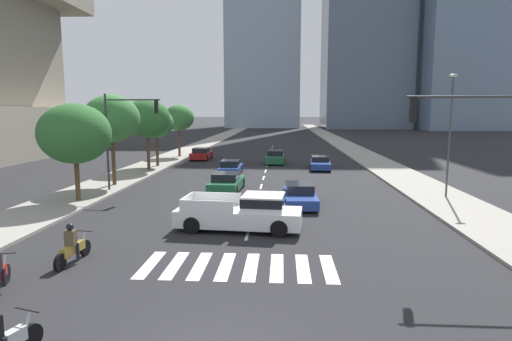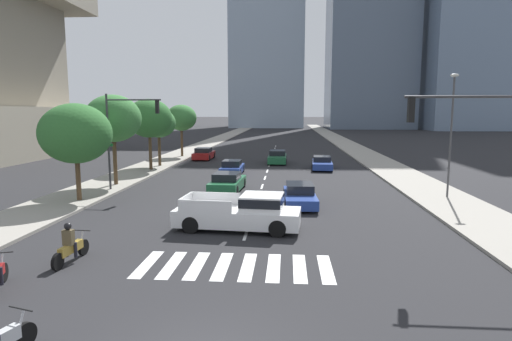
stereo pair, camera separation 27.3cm
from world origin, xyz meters
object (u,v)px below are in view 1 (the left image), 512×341
motorcycle_lead (73,247)px  pickup_truck (245,213)px  sedan_green_5 (227,183)px  street_tree_nearest (75,134)px  sedan_green_0 (275,157)px  street_tree_second (112,119)px  sedan_red_1 (201,154)px  sedan_blue_4 (231,168)px  street_lamp_east (450,126)px  sedan_blue_2 (300,195)px  street_tree_fourth (156,123)px  traffic_signal_far (125,125)px  street_tree_third (147,118)px  sedan_blue_3 (320,163)px  street_tree_fifth (179,118)px  traffic_signal_near (487,140)px

motorcycle_lead → pickup_truck: bearing=-46.3°
sedan_green_5 → street_tree_nearest: bearing=120.0°
sedan_green_0 → street_tree_second: bearing=-37.4°
sedan_red_1 → street_tree_nearest: bearing=173.4°
sedan_blue_4 → street_lamp_east: (14.58, -9.44, 3.90)m
sedan_blue_2 → street_tree_second: (-13.09, 5.19, 4.30)m
sedan_blue_4 → street_lamp_east: bearing=-122.8°
pickup_truck → sedan_blue_2: bearing=68.6°
sedan_blue_2 → street_tree_fourth: 20.91m
street_tree_nearest → sedan_blue_4: bearing=57.4°
sedan_blue_2 → sedan_blue_4: bearing=-156.9°
sedan_green_5 → street_lamp_east: bearing=-93.8°
sedan_blue_2 → traffic_signal_far: traffic_signal_far is taller
sedan_blue_2 → street_tree_nearest: bearing=-90.7°
sedan_green_0 → traffic_signal_far: bearing=-29.9°
sedan_green_5 → street_lamp_east: 14.53m
sedan_green_0 → sedan_blue_4: bearing=-24.0°
motorcycle_lead → street_tree_third: bearing=15.8°
street_tree_nearest → street_tree_second: (0.00, 5.48, 0.77)m
sedan_blue_3 → traffic_signal_far: size_ratio=0.76×
motorcycle_lead → street_tree_fifth: size_ratio=0.37×
sedan_blue_3 → traffic_signal_far: traffic_signal_far is taller
street_tree_second → traffic_signal_far: bearing=-48.7°
pickup_truck → street_tree_nearest: size_ratio=1.02×
motorcycle_lead → sedan_blue_4: motorcycle_lead is taller
traffic_signal_near → street_lamp_east: street_lamp_east is taller
street_tree_fifth → street_tree_third: bearing=-90.0°
sedan_green_5 → traffic_signal_near: (11.04, -12.61, 3.77)m
street_tree_nearest → street_tree_fifth: street_tree_fifth is taller
sedan_green_5 → traffic_signal_far: size_ratio=0.72×
street_lamp_east → sedan_red_1: bearing=133.2°
sedan_blue_3 → street_tree_third: bearing=-78.3°
sedan_blue_2 → sedan_blue_3: (2.53, 15.60, -0.00)m
street_lamp_east → street_tree_fourth: bearing=148.4°
traffic_signal_far → street_tree_fifth: 21.52m
sedan_blue_3 → street_tree_second: street_tree_second is taller
motorcycle_lead → street_tree_fourth: 26.72m
sedan_blue_2 → sedan_green_5: size_ratio=1.04×
street_tree_second → traffic_signal_near: bearing=-35.7°
sedan_blue_2 → street_tree_fourth: size_ratio=0.87×
pickup_truck → sedan_green_5: bearing=107.2°
motorcycle_lead → street_tree_third: street_tree_third is taller
sedan_blue_3 → sedan_green_0: bearing=-131.5°
pickup_truck → street_tree_nearest: 12.07m
sedan_blue_4 → street_lamp_east: size_ratio=0.56×
traffic_signal_far → street_lamp_east: (20.53, -1.06, 0.02)m
street_tree_fourth → sedan_red_1: bearing=66.4°
sedan_blue_4 → street_tree_second: bearing=130.4°
street_lamp_east → street_tree_second: 22.41m
motorcycle_lead → sedan_blue_4: size_ratio=0.52×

